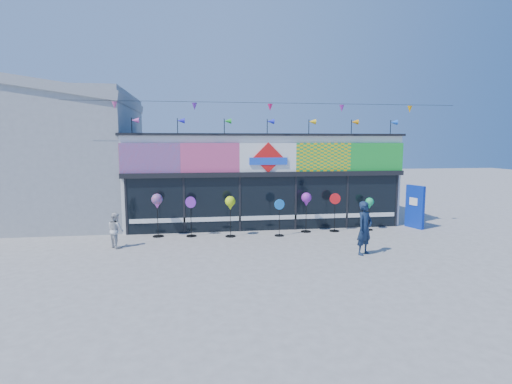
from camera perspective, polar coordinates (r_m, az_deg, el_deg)
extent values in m
plane|color=slate|center=(13.87, 4.17, -8.51)|extent=(80.00, 80.00, 0.00)
cube|color=white|center=(19.33, 0.39, 1.98)|extent=(12.00, 5.00, 4.00)
cube|color=black|center=(16.93, 1.70, -1.66)|extent=(11.60, 0.12, 2.30)
cube|color=black|center=(16.74, 1.74, 2.55)|extent=(12.00, 0.30, 0.20)
cube|color=white|center=(17.00, 1.71, -3.67)|extent=(11.40, 0.10, 0.18)
cube|color=black|center=(19.26, 0.40, 8.06)|extent=(12.20, 5.20, 0.10)
cube|color=black|center=(16.91, -18.05, -2.01)|extent=(0.08, 0.14, 2.30)
cube|color=black|center=(16.68, -10.23, -1.90)|extent=(0.08, 0.14, 2.30)
cube|color=black|center=(16.75, -2.34, -1.75)|extent=(0.08, 0.14, 2.30)
cube|color=black|center=(17.16, 5.65, -1.57)|extent=(0.08, 0.14, 2.30)
cube|color=black|center=(17.85, 12.84, -1.38)|extent=(0.08, 0.14, 2.30)
cube|color=black|center=(18.80, 19.39, -1.18)|extent=(0.08, 0.14, 2.30)
cube|color=red|center=(16.58, -14.89, 4.70)|extent=(2.40, 0.08, 1.20)
cube|color=#D44679|center=(16.48, -6.54, 4.88)|extent=(2.40, 0.08, 1.20)
cube|color=white|center=(16.72, 1.73, 4.95)|extent=(2.40, 0.08, 1.20)
cube|color=yellow|center=(17.30, 9.61, 4.93)|extent=(2.40, 0.08, 1.20)
cube|color=green|center=(18.18, 16.86, 4.82)|extent=(2.40, 0.08, 1.20)
cube|color=red|center=(16.66, 1.77, 4.94)|extent=(1.27, 0.06, 1.27)
cube|color=blue|center=(16.65, 1.78, 4.42)|extent=(1.60, 0.05, 0.30)
cube|color=orange|center=(16.76, -11.64, -2.18)|extent=(0.78, 0.03, 0.78)
cube|color=#1C7AEE|center=(16.69, -6.29, -1.13)|extent=(0.92, 0.03, 0.92)
cube|color=#F4A40C|center=(16.79, -0.95, -0.37)|extent=(0.78, 0.03, 0.78)
cube|color=blue|center=(17.15, 4.25, -2.33)|extent=(0.92, 0.03, 0.92)
cube|color=blue|center=(17.50, 9.28, -1.05)|extent=(0.78, 0.03, 0.78)
cube|color=purple|center=(18.00, 14.06, 0.02)|extent=(0.92, 0.03, 0.92)
cylinder|color=black|center=(16.90, -17.33, 8.90)|extent=(0.03, 0.03, 0.70)
cone|color=#D346AE|center=(16.89, -16.88, 9.76)|extent=(0.30, 0.22, 0.22)
cylinder|color=black|center=(16.72, -11.15, 9.11)|extent=(0.03, 0.03, 0.70)
cone|color=#1B18CC|center=(16.72, -10.68, 9.97)|extent=(0.30, 0.22, 0.22)
cylinder|color=black|center=(16.73, -4.55, 9.21)|extent=(0.03, 0.03, 0.70)
cone|color=green|center=(16.75, -4.07, 10.07)|extent=(0.30, 0.22, 0.22)
cylinder|color=black|center=(16.95, 1.61, 9.21)|extent=(0.03, 0.03, 0.70)
cone|color=#1923D7|center=(16.98, 2.09, 10.04)|extent=(0.30, 0.22, 0.22)
cylinder|color=black|center=(17.35, 7.56, 9.10)|extent=(0.03, 0.03, 0.70)
cone|color=yellow|center=(17.40, 8.02, 9.91)|extent=(0.30, 0.22, 0.22)
cylinder|color=black|center=(17.96, 13.47, 8.90)|extent=(0.03, 0.03, 0.70)
cone|color=orange|center=(18.02, 13.91, 9.67)|extent=(0.30, 0.22, 0.22)
cylinder|color=black|center=(18.69, 18.66, 8.64)|extent=(0.03, 0.03, 0.70)
cone|color=blue|center=(18.77, 19.08, 9.38)|extent=(0.30, 0.22, 0.22)
cylinder|color=black|center=(16.37, 2.03, 12.61)|extent=(16.00, 0.01, 0.01)
cone|color=#DE4A8E|center=(16.39, -19.55, 11.58)|extent=(0.20, 0.20, 0.28)
cone|color=#6423A7|center=(16.10, -8.78, 11.99)|extent=(0.20, 0.20, 0.28)
cone|color=#EA165A|center=(16.36, 2.02, 11.98)|extent=(0.20, 0.20, 0.28)
cone|color=#A924A4|center=(17.15, 12.14, 11.61)|extent=(0.20, 0.20, 0.28)
cone|color=#F7A30D|center=(18.40, 21.10, 10.98)|extent=(0.20, 0.20, 0.28)
cube|color=#9B9DA0|center=(21.27, -27.85, 4.32)|extent=(8.00, 7.00, 6.00)
cube|color=#9B9DA0|center=(21.39, -28.35, 12.64)|extent=(8.18, 7.20, 1.54)
cube|color=#0A2AA2|center=(18.74, 21.75, -1.97)|extent=(0.43, 0.93, 1.87)
cube|color=white|center=(18.66, 21.58, -1.27)|extent=(0.17, 0.41, 0.33)
cylinder|color=black|center=(16.44, -13.80, -6.15)|extent=(0.44, 0.44, 0.03)
cylinder|color=black|center=(16.29, -13.88, -3.67)|extent=(0.03, 0.03, 1.42)
sphere|color=#FB53E2|center=(16.17, -13.96, -1.00)|extent=(0.44, 0.44, 0.44)
cone|color=#FB53E2|center=(16.21, -13.93, -1.96)|extent=(0.22, 0.22, 0.20)
cylinder|color=black|center=(16.22, -9.22, -6.22)|extent=(0.41, 0.41, 0.03)
cylinder|color=black|center=(16.08, -9.27, -3.86)|extent=(0.02, 0.02, 1.33)
cylinder|color=#6D22A2|center=(15.97, -9.31, -1.45)|extent=(0.43, 0.22, 0.45)
cylinder|color=black|center=(16.01, -3.67, -6.31)|extent=(0.41, 0.41, 0.03)
cylinder|color=black|center=(15.87, -3.69, -3.91)|extent=(0.02, 0.02, 1.34)
sphere|color=#B8E112|center=(15.75, -3.71, -1.33)|extent=(0.41, 0.41, 0.41)
cone|color=#B8E112|center=(15.79, -3.70, -2.26)|extent=(0.21, 0.21, 0.19)
cylinder|color=black|center=(16.13, 3.34, -6.22)|extent=(0.38, 0.38, 0.03)
cylinder|color=black|center=(16.00, 3.36, -4.03)|extent=(0.02, 0.02, 1.23)
cylinder|color=#1A7CDF|center=(15.89, 3.37, -1.78)|extent=(0.42, 0.12, 0.42)
cylinder|color=black|center=(16.93, 7.13, -5.62)|extent=(0.42, 0.42, 0.03)
cylinder|color=black|center=(16.79, 7.17, -3.29)|extent=(0.03, 0.03, 1.37)
sphere|color=purple|center=(16.68, 7.21, -0.80)|extent=(0.42, 0.42, 0.42)
cone|color=purple|center=(16.71, 7.19, -1.69)|extent=(0.21, 0.21, 0.19)
cylinder|color=black|center=(17.23, 11.13, -5.48)|extent=(0.41, 0.41, 0.03)
cylinder|color=black|center=(17.09, 11.18, -3.24)|extent=(0.02, 0.02, 1.34)
cylinder|color=red|center=(16.98, 11.24, -0.95)|extent=(0.45, 0.08, 0.45)
cylinder|color=black|center=(17.82, 15.78, -5.20)|extent=(0.35, 0.35, 0.03)
cylinder|color=black|center=(17.70, 15.85, -3.34)|extent=(0.02, 0.02, 1.15)
sphere|color=#19A45A|center=(17.61, 15.92, -1.35)|extent=(0.35, 0.35, 0.35)
cone|color=#19A45A|center=(17.64, 15.89, -2.06)|extent=(0.18, 0.18, 0.16)
imported|color=#13223C|center=(13.79, 15.27, -5.00)|extent=(0.78, 0.72, 1.79)
imported|color=silver|center=(15.09, -19.39, -5.14)|extent=(0.65, 0.70, 1.26)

